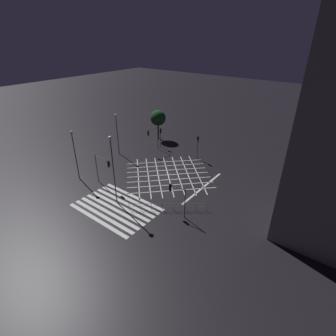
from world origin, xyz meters
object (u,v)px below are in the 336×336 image
Objects in this scene: traffic_light_median_north at (198,143)px; traffic_light_nw_main at (161,134)px; traffic_light_se_main at (177,193)px; street_lamp_far at (117,126)px; street_tree_near at (158,118)px; traffic_light_sw_main at (103,165)px; street_lamp_west at (74,146)px; traffic_light_nw_cross at (153,135)px; street_lamp_east at (112,158)px.

traffic_light_median_north reaches higher than traffic_light_nw_main.
traffic_light_se_main is 20.67m from street_lamp_far.
street_tree_near is at bearing -45.77° from traffic_light_se_main.
street_lamp_far is at bearing 126.46° from traffic_light_sw_main.
traffic_light_nw_main is 4.91m from street_tree_near.
street_lamp_far is at bearing 101.22° from street_lamp_west.
traffic_light_se_main is 0.67× the size of street_tree_near.
traffic_light_sw_main is at bearing -81.08° from traffic_light_nw_main.
traffic_light_median_north reaches higher than traffic_light_se_main.
street_lamp_west is 20.70m from street_tree_near.
traffic_light_sw_main reaches higher than traffic_light_se_main.
street_lamp_east is at bearing 24.36° from traffic_light_nw_cross.
street_lamp_west is at bearing -8.37° from traffic_light_nw_cross.
traffic_light_nw_cross is 0.74× the size of street_tree_near.
street_lamp_west is (-10.48, -17.05, 2.31)m from traffic_light_median_north.
street_lamp_far is at bearing -41.50° from traffic_light_nw_cross.
traffic_light_nw_main is at bearing -92.28° from traffic_light_median_north.
street_lamp_far is (-2.00, 10.10, 0.09)m from street_lamp_west.
traffic_light_sw_main is 20.24m from street_tree_near.
street_lamp_east is at bearing -63.82° from street_tree_near.
traffic_light_nw_main is 0.63× the size of street_tree_near.
traffic_light_nw_main is 0.41× the size of street_lamp_east.
traffic_light_sw_main is 0.58× the size of street_lamp_far.
traffic_light_sw_main is at bearing -53.54° from street_lamp_far.
traffic_light_median_north is 0.96× the size of traffic_light_nw_cross.
traffic_light_sw_main is 5.14m from street_lamp_west.
traffic_light_nw_cross is 17.52m from street_lamp_east.
street_lamp_east is (7.30, -18.24, 3.81)m from traffic_light_nw_main.
street_lamp_east is 1.55× the size of street_tree_near.
street_tree_near is (-3.47, 5.80, 1.13)m from traffic_light_nw_cross.
street_lamp_east reaches higher than traffic_light_sw_main.
traffic_light_median_north is 20.14m from street_lamp_west.
traffic_light_nw_cross is 6.67m from street_lamp_far.
street_lamp_east reaches higher than traffic_light_nw_main.
traffic_light_nw_main is 0.50× the size of street_lamp_west.
traffic_light_sw_main is 16.86m from traffic_light_median_north.
traffic_light_sw_main reaches higher than traffic_light_median_north.
traffic_light_nw_cross is at bearing -75.05° from traffic_light_median_north.
traffic_light_sw_main is at bearing 9.76° from traffic_light_nw_cross.
traffic_light_se_main is at bearing -45.97° from traffic_light_nw_main.
traffic_light_se_main is (6.38, -15.04, -0.06)m from traffic_light_median_north.
street_lamp_far is at bearing -118.70° from traffic_light_nw_main.
traffic_light_sw_main is at bearing -20.72° from traffic_light_median_north.
traffic_light_median_north is 0.57× the size of street_lamp_far.
street_lamp_west reaches higher than traffic_light_median_north.
street_lamp_east is at bearing -68.19° from traffic_light_nw_main.
street_lamp_east reaches higher than street_lamp_far.
traffic_light_median_north is at bearing 29.10° from street_lamp_far.
traffic_light_se_main is at bearing 3.36° from traffic_light_sw_main.
traffic_light_nw_cross is 6.85m from street_tree_near.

